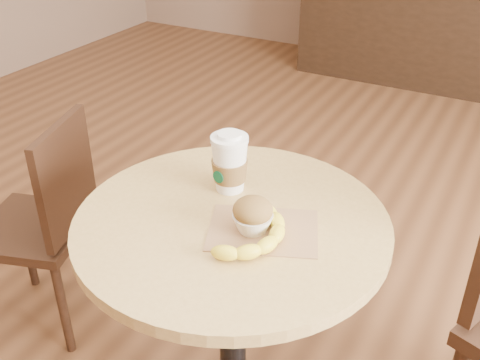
{
  "coord_description": "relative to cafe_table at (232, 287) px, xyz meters",
  "views": [
    {
      "loc": [
        0.51,
        -0.99,
        1.48
      ],
      "look_at": [
        -0.01,
        -0.03,
        0.83
      ],
      "focal_mm": 42.0,
      "sensor_mm": 36.0,
      "label": 1
    }
  ],
  "objects": [
    {
      "name": "banana",
      "position": [
        0.1,
        -0.05,
        0.23
      ],
      "size": [
        0.15,
        0.25,
        0.03
      ],
      "primitive_type": null,
      "rotation": [
        0.0,
        0.0,
        -0.12
      ],
      "color": "yellow",
      "rests_on": "kraft_bag"
    },
    {
      "name": "cafe_table",
      "position": [
        0.0,
        0.0,
        0.0
      ],
      "size": [
        0.73,
        0.73,
        0.75
      ],
      "color": "black",
      "rests_on": "ground"
    },
    {
      "name": "coffee_cup",
      "position": [
        -0.07,
        0.11,
        0.28
      ],
      "size": [
        0.09,
        0.09,
        0.15
      ],
      "rotation": [
        0.0,
        0.0,
        -0.15
      ],
      "color": "white",
      "rests_on": "cafe_table"
    },
    {
      "name": "kraft_bag",
      "position": [
        0.09,
        -0.01,
        0.21
      ],
      "size": [
        0.29,
        0.26,
        0.0
      ],
      "primitive_type": "cube",
      "rotation": [
        0.0,
        0.0,
        0.39
      ],
      "color": "#9A704A",
      "rests_on": "cafe_table"
    },
    {
      "name": "chair_left",
      "position": [
        -0.77,
        0.11,
        -0.12
      ],
      "size": [
        0.43,
        0.43,
        0.78
      ],
      "rotation": [
        0.0,
        0.0,
        -1.26
      ],
      "color": "black",
      "rests_on": "ground"
    },
    {
      "name": "service_counter",
      "position": [
        0.01,
        3.25,
        -0.02
      ],
      "size": [
        2.3,
        0.65,
        1.04
      ],
      "color": "black",
      "rests_on": "ground"
    },
    {
      "name": "muffin",
      "position": [
        0.07,
        -0.02,
        0.25
      ],
      "size": [
        0.09,
        0.09,
        0.08
      ],
      "color": "white",
      "rests_on": "kraft_bag"
    }
  ]
}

